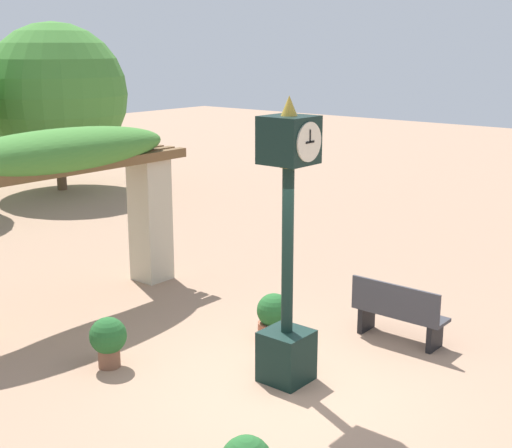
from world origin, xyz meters
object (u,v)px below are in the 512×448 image
(pedestal_clock, at_px, (288,254))
(park_bench, at_px, (398,313))
(potted_plant_far_left, at_px, (274,317))
(potted_plant_near_right, at_px, (108,339))

(pedestal_clock, height_order, park_bench, pedestal_clock)
(potted_plant_far_left, bearing_deg, pedestal_clock, -134.75)
(park_bench, bearing_deg, potted_plant_far_left, 37.92)
(pedestal_clock, distance_m, potted_plant_far_left, 1.85)
(potted_plant_near_right, bearing_deg, park_bench, -38.43)
(potted_plant_near_right, bearing_deg, potted_plant_far_left, -28.27)
(pedestal_clock, height_order, potted_plant_far_left, pedestal_clock)
(park_bench, bearing_deg, potted_plant_near_right, 51.57)
(potted_plant_near_right, relative_size, park_bench, 0.50)
(potted_plant_near_right, height_order, potted_plant_far_left, potted_plant_far_left)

